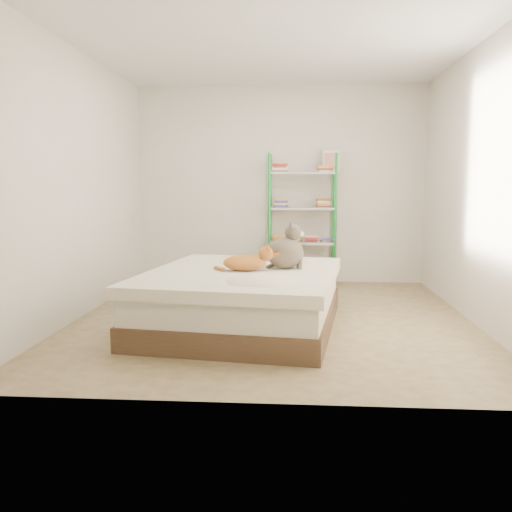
# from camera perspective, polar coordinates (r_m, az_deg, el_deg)

# --- Properties ---
(room) EXTENTS (3.81, 4.21, 2.61)m
(room) POSITION_cam_1_polar(r_m,az_deg,el_deg) (5.19, 1.85, 7.51)
(room) COLOR tan
(room) RESTS_ON ground
(bed) EXTENTS (1.92, 2.27, 0.53)m
(bed) POSITION_cam_1_polar(r_m,az_deg,el_deg) (4.98, -1.40, -4.51)
(bed) COLOR #432B21
(bed) RESTS_ON ground
(orange_cat) EXTENTS (0.48, 0.30, 0.19)m
(orange_cat) POSITION_cam_1_polar(r_m,az_deg,el_deg) (4.88, -1.20, -0.50)
(orange_cat) COLOR #CF6D30
(orange_cat) RESTS_ON bed
(grey_cat) EXTENTS (0.40, 0.34, 0.42)m
(grey_cat) POSITION_cam_1_polar(r_m,az_deg,el_deg) (5.01, 3.09, 1.05)
(grey_cat) COLOR #766B56
(grey_cat) RESTS_ON bed
(shelf_unit) EXTENTS (0.91, 0.36, 1.74)m
(shelf_unit) POSITION_cam_1_polar(r_m,az_deg,el_deg) (7.09, 4.93, 3.25)
(shelf_unit) COLOR green
(shelf_unit) RESTS_ON ground
(cardboard_box) EXTENTS (0.54, 0.53, 0.40)m
(cardboard_box) POSITION_cam_1_polar(r_m,az_deg,el_deg) (6.63, 2.47, -2.27)
(cardboard_box) COLOR #B3864D
(cardboard_box) RESTS_ON ground
(white_bin) EXTENTS (0.36, 0.33, 0.35)m
(white_bin) POSITION_cam_1_polar(r_m,az_deg,el_deg) (7.04, -2.21, -1.69)
(white_bin) COLOR white
(white_bin) RESTS_ON ground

